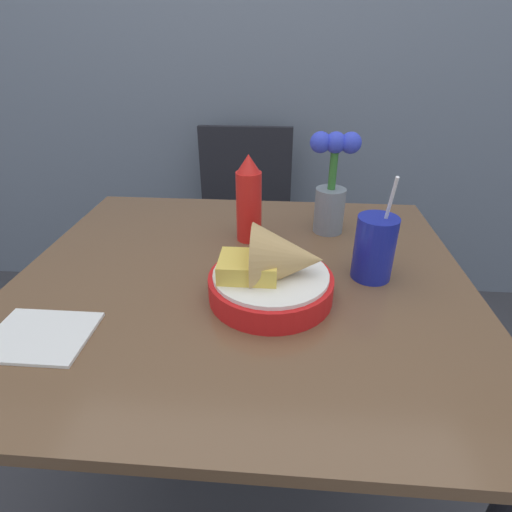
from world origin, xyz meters
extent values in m
plane|color=#38383D|center=(0.00, 0.00, 0.00)|extent=(12.00, 12.00, 0.00)
cube|color=slate|center=(0.00, 1.15, 1.30)|extent=(7.00, 0.06, 2.60)
cube|color=brown|center=(0.00, 0.00, 0.72)|extent=(0.97, 0.89, 0.02)
cylinder|color=black|center=(-0.42, 0.38, 0.36)|extent=(0.05, 0.05, 0.71)
cylinder|color=black|center=(0.42, 0.38, 0.36)|extent=(0.05, 0.05, 0.71)
cylinder|color=black|center=(-0.27, 0.61, 0.22)|extent=(0.03, 0.03, 0.44)
cylinder|color=black|center=(0.09, 0.61, 0.22)|extent=(0.03, 0.03, 0.44)
cylinder|color=black|center=(-0.27, 0.97, 0.22)|extent=(0.03, 0.03, 0.44)
cylinder|color=black|center=(0.09, 0.97, 0.22)|extent=(0.03, 0.03, 0.44)
cube|color=black|center=(-0.09, 0.79, 0.45)|extent=(0.40, 0.40, 0.02)
cube|color=black|center=(-0.09, 0.97, 0.66)|extent=(0.40, 0.03, 0.40)
cylinder|color=red|center=(0.07, -0.08, 0.76)|extent=(0.24, 0.24, 0.05)
cylinder|color=white|center=(0.07, -0.08, 0.79)|extent=(0.22, 0.22, 0.01)
cone|color=tan|center=(0.10, -0.08, 0.82)|extent=(0.13, 0.13, 0.13)
cube|color=#E5C14C|center=(0.02, -0.09, 0.80)|extent=(0.11, 0.09, 0.04)
cylinder|color=red|center=(0.00, 0.17, 0.82)|extent=(0.06, 0.06, 0.17)
cone|color=red|center=(0.00, 0.17, 0.93)|extent=(0.06, 0.06, 0.04)
cylinder|color=#192399|center=(0.27, 0.01, 0.80)|extent=(0.08, 0.08, 0.14)
cylinder|color=black|center=(0.27, 0.01, 0.79)|extent=(0.08, 0.08, 0.11)
cylinder|color=white|center=(0.29, 0.01, 0.86)|extent=(0.01, 0.07, 0.20)
cylinder|color=gray|center=(0.20, 0.24, 0.79)|extent=(0.08, 0.08, 0.12)
cylinder|color=#33722D|center=(0.20, 0.24, 0.90)|extent=(0.02, 0.02, 0.10)
sphere|color=blue|center=(0.20, 0.24, 0.96)|extent=(0.05, 0.05, 0.05)
sphere|color=blue|center=(0.17, 0.24, 0.96)|extent=(0.05, 0.05, 0.05)
sphere|color=blue|center=(0.24, 0.24, 0.96)|extent=(0.05, 0.05, 0.05)
cube|color=white|center=(-0.32, -0.23, 0.74)|extent=(0.17, 0.14, 0.01)
camera|label=1|loc=(0.09, -0.73, 1.19)|focal=28.00mm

